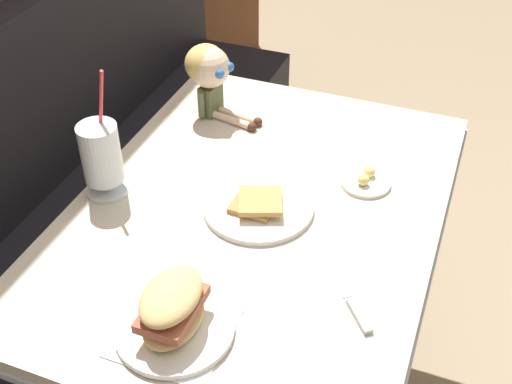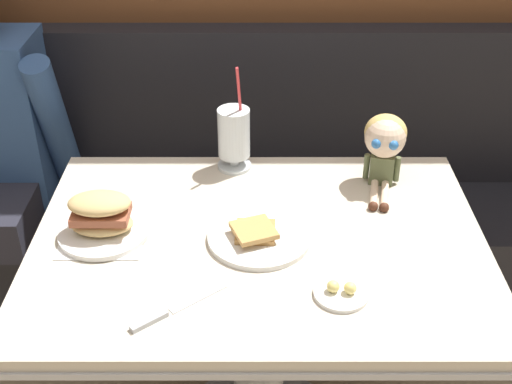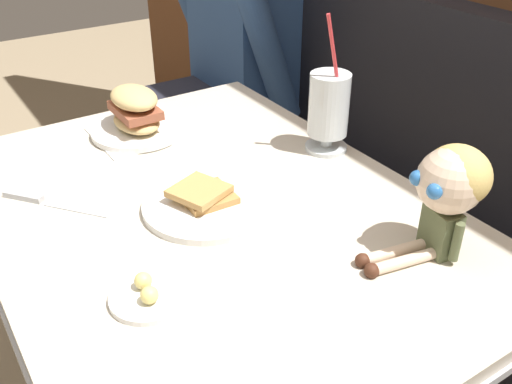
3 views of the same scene
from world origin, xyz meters
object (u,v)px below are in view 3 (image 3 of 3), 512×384
object	(u,v)px
seated_doll	(449,187)
milkshake_glass	(329,109)
butter_saucer	(148,295)
butter_knife	(38,200)
sandwich_plate	(136,116)
diner_patron	(234,43)
toast_plate	(206,202)

from	to	relation	value
seated_doll	milkshake_glass	bearing A→B (deg)	168.41
milkshake_glass	seated_doll	world-z (taller)	milkshake_glass
butter_saucer	butter_knife	distance (m)	0.38
sandwich_plate	diner_patron	world-z (taller)	diner_patron
butter_knife	seated_doll	distance (m)	0.77
butter_saucer	seated_doll	bearing A→B (deg)	71.40
sandwich_plate	butter_knife	world-z (taller)	sandwich_plate
sandwich_plate	toast_plate	bearing A→B (deg)	-2.88
milkshake_glass	butter_knife	size ratio (longest dim) A/B	1.61
milkshake_glass	sandwich_plate	world-z (taller)	milkshake_glass
sandwich_plate	butter_saucer	distance (m)	0.60
milkshake_glass	butter_saucer	xyz separation A→B (m)	(0.25, -0.55, -0.09)
sandwich_plate	butter_knife	size ratio (longest dim) A/B	1.13
toast_plate	sandwich_plate	world-z (taller)	sandwich_plate
milkshake_glass	diner_patron	xyz separation A→B (m)	(-0.80, 0.24, -0.10)
milkshake_glass	butter_knife	xyz separation A→B (m)	(-0.13, -0.62, -0.10)
diner_patron	toast_plate	bearing A→B (deg)	-34.13
seated_doll	butter_saucer	bearing A→B (deg)	-108.60
seated_doll	diner_patron	world-z (taller)	diner_patron
sandwich_plate	butter_saucer	world-z (taller)	sandwich_plate
butter_saucer	butter_knife	bearing A→B (deg)	-170.35
sandwich_plate	seated_doll	size ratio (longest dim) A/B	0.97
toast_plate	seated_doll	xyz separation A→B (m)	(0.34, 0.27, 0.12)
butter_saucer	diner_patron	size ratio (longest dim) A/B	0.15
butter_knife	seated_doll	world-z (taller)	seated_doll
toast_plate	butter_saucer	bearing A→B (deg)	-48.37
butter_saucer	seated_doll	world-z (taller)	seated_doll
toast_plate	butter_knife	world-z (taller)	toast_plate
toast_plate	butter_saucer	world-z (taller)	toast_plate
toast_plate	sandwich_plate	size ratio (longest dim) A/B	1.14
toast_plate	butter_knife	xyz separation A→B (m)	(-0.20, -0.27, -0.01)
milkshake_glass	toast_plate	bearing A→B (deg)	-79.29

